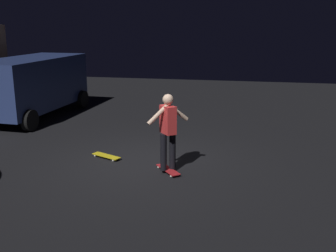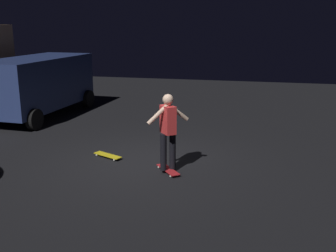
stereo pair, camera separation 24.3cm
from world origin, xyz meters
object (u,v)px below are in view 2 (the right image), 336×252
parked_van (38,83)px  skateboard_ridden (168,170)px  skater (168,127)px  skateboard_spare (108,155)px

parked_van → skateboard_ridden: parked_van is taller
skateboard_ridden → skater: (0.00, 0.00, 0.98)m
parked_van → skater: size_ratio=2.82×
skateboard_spare → parked_van: bearing=47.1°
parked_van → skateboard_ridden: (-4.33, -5.66, -1.11)m
parked_van → skateboard_spare: 5.58m
parked_van → skater: parked_van is taller
skateboard_ridden → skateboard_spare: same height
skater → skateboard_spare: bearing=69.8°
skateboard_ridden → skater: size_ratio=0.44×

